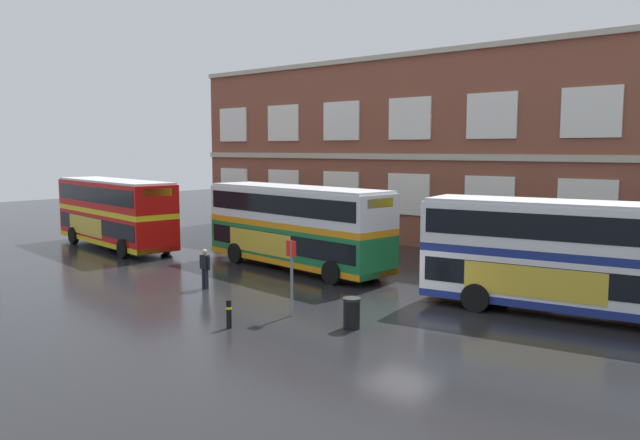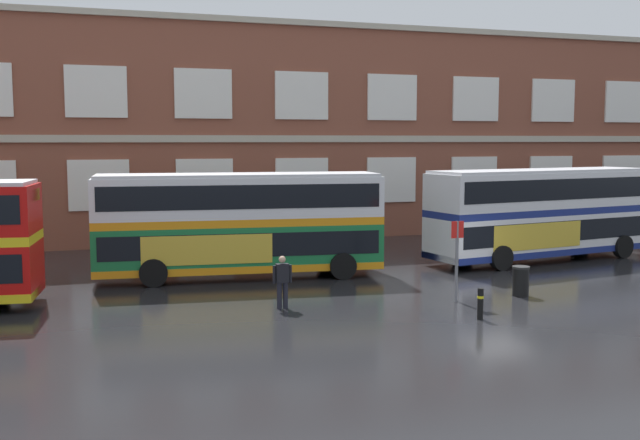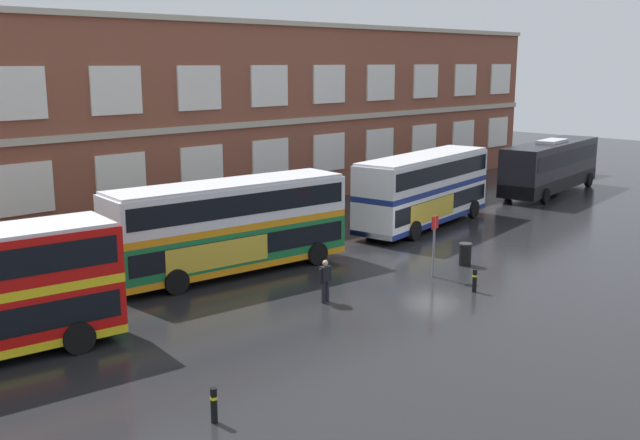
% 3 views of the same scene
% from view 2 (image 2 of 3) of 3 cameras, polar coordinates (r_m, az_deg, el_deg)
% --- Properties ---
extents(ground_plane, '(120.00, 120.00, 0.00)m').
position_cam_2_polar(ground_plane, '(30.85, 11.31, -4.05)').
color(ground_plane, black).
extents(brick_terminal_building, '(57.20, 8.19, 11.61)m').
position_cam_2_polar(brick_terminal_building, '(45.58, 3.39, 6.45)').
color(brick_terminal_building, brown).
rests_on(brick_terminal_building, ground).
extents(double_decker_middle, '(11.22, 3.81, 4.07)m').
position_cam_2_polar(double_decker_middle, '(29.41, -6.14, -0.22)').
color(double_decker_middle, '#197038').
rests_on(double_decker_middle, ground).
extents(double_decker_far, '(11.27, 4.24, 4.07)m').
position_cam_2_polar(double_decker_far, '(34.87, 16.39, 0.55)').
color(double_decker_far, silver).
rests_on(double_decker_far, ground).
extents(waiting_passenger, '(0.63, 0.25, 1.70)m').
position_cam_2_polar(waiting_passenger, '(24.02, -2.88, -4.55)').
color(waiting_passenger, black).
rests_on(waiting_passenger, ground).
extents(bus_stand_flag, '(0.44, 0.10, 2.70)m').
position_cam_2_polar(bus_stand_flag, '(25.32, 10.34, -2.48)').
color(bus_stand_flag, slate).
rests_on(bus_stand_flag, ground).
extents(station_litter_bin, '(0.60, 0.60, 1.03)m').
position_cam_2_polar(station_litter_bin, '(26.93, 14.98, -4.48)').
color(station_litter_bin, black).
rests_on(station_litter_bin, ground).
extents(safety_bollard_west, '(0.19, 0.19, 0.95)m').
position_cam_2_polar(safety_bollard_west, '(23.15, 12.07, -6.20)').
color(safety_bollard_west, black).
rests_on(safety_bollard_west, ground).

